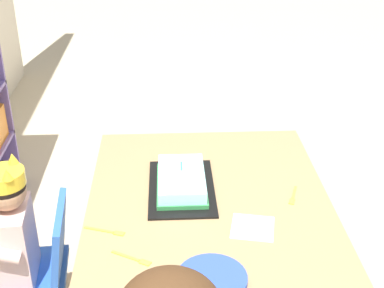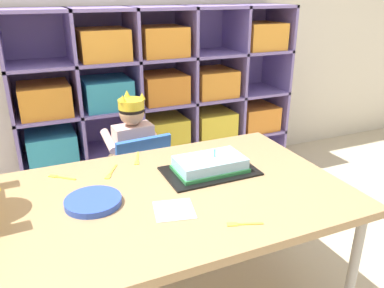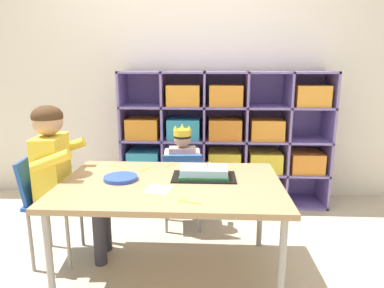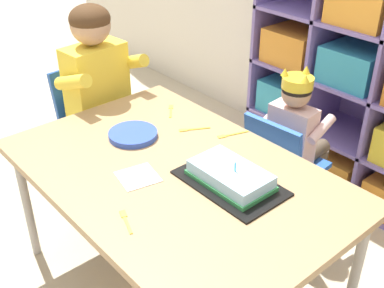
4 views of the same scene
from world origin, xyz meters
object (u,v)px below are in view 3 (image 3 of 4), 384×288
(adult_helper_seated, at_px, (62,166))
(fork_beside_plate_stack, at_px, (188,202))
(child_with_crown, at_px, (182,162))
(paper_plate_stack, at_px, (121,178))
(fork_at_table_front_edge, at_px, (118,167))
(classroom_chair_blue, at_px, (183,183))
(activity_table, at_px, (171,189))
(birthday_cake_on_tray, at_px, (204,173))
(classroom_chair_adult_side, at_px, (47,196))
(fork_near_cake_tray, at_px, (169,165))
(fork_scattered_mid_table, at_px, (146,169))

(adult_helper_seated, bearing_deg, fork_beside_plate_stack, -123.60)
(child_with_crown, distance_m, paper_plate_stack, 0.78)
(paper_plate_stack, bearing_deg, fork_at_table_front_edge, 107.85)
(classroom_chair_blue, bearing_deg, paper_plate_stack, 55.83)
(activity_table, bearing_deg, birthday_cake_on_tray, 26.18)
(child_with_crown, distance_m, fork_beside_plate_stack, 1.04)
(classroom_chair_adult_side, height_order, fork_beside_plate_stack, classroom_chair_adult_side)
(paper_plate_stack, relative_size, fork_near_cake_tray, 1.48)
(birthday_cake_on_tray, xyz_separation_m, fork_beside_plate_stack, (-0.08, -0.40, -0.03))
(birthday_cake_on_tray, height_order, paper_plate_stack, birthday_cake_on_tray)
(activity_table, xyz_separation_m, adult_helper_seated, (-0.73, 0.15, 0.08))
(classroom_chair_blue, distance_m, birthday_cake_on_tray, 0.60)
(classroom_chair_adult_side, relative_size, fork_at_table_front_edge, 6.82)
(child_with_crown, bearing_deg, fork_scattered_mid_table, 60.97)
(fork_beside_plate_stack, distance_m, fork_near_cake_tray, 0.68)
(paper_plate_stack, bearing_deg, classroom_chair_blue, 60.53)
(fork_beside_plate_stack, bearing_deg, classroom_chair_blue, 116.00)
(activity_table, xyz_separation_m, paper_plate_stack, (-0.31, 0.03, 0.05))
(adult_helper_seated, distance_m, fork_at_table_front_edge, 0.37)
(birthday_cake_on_tray, relative_size, paper_plate_stack, 1.92)
(activity_table, bearing_deg, fork_scattered_mid_table, 127.31)
(fork_beside_plate_stack, distance_m, fork_at_table_front_edge, 0.80)
(fork_at_table_front_edge, distance_m, fork_near_cake_tray, 0.35)
(classroom_chair_adult_side, xyz_separation_m, birthday_cake_on_tray, (1.05, -0.04, 0.19))
(child_with_crown, distance_m, fork_at_table_front_edge, 0.60)
(activity_table, xyz_separation_m, classroom_chair_adult_side, (-0.85, 0.14, -0.12))
(activity_table, bearing_deg, classroom_chair_blue, 87.88)
(activity_table, bearing_deg, fork_at_table_front_edge, 143.17)
(fork_at_table_front_edge, bearing_deg, adult_helper_seated, -115.78)
(child_with_crown, distance_m, fork_scattered_mid_table, 0.52)
(activity_table, height_order, fork_near_cake_tray, fork_near_cake_tray)
(fork_beside_plate_stack, bearing_deg, adult_helper_seated, 171.67)
(classroom_chair_blue, xyz_separation_m, fork_scattered_mid_table, (-0.22, -0.36, 0.23))
(birthday_cake_on_tray, bearing_deg, classroom_chair_blue, 108.59)
(adult_helper_seated, height_order, fork_scattered_mid_table, adult_helper_seated)
(fork_at_table_front_edge, height_order, fork_near_cake_tray, same)
(fork_scattered_mid_table, bearing_deg, child_with_crown, 4.98)
(paper_plate_stack, bearing_deg, fork_near_cake_tray, 51.45)
(classroom_chair_blue, xyz_separation_m, fork_near_cake_tray, (-0.08, -0.27, 0.23))
(activity_table, distance_m, fork_scattered_mid_table, 0.33)
(adult_helper_seated, height_order, fork_near_cake_tray, adult_helper_seated)
(classroom_chair_blue, bearing_deg, activity_table, 83.17)
(fork_scattered_mid_table, bearing_deg, birthday_cake_on_tray, -82.76)
(fork_scattered_mid_table, bearing_deg, adult_helper_seated, 130.34)
(classroom_chair_blue, height_order, fork_at_table_front_edge, classroom_chair_blue)
(birthday_cake_on_tray, distance_m, paper_plate_stack, 0.52)
(child_with_crown, bearing_deg, birthday_cake_on_tray, 101.59)
(classroom_chair_adult_side, bearing_deg, classroom_chair_blue, -66.67)
(adult_helper_seated, distance_m, birthday_cake_on_tray, 0.93)
(fork_beside_plate_stack, bearing_deg, birthday_cake_on_tray, 99.21)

